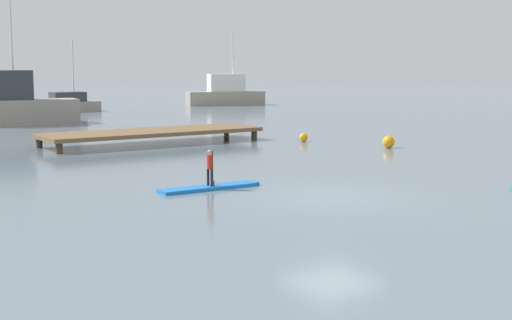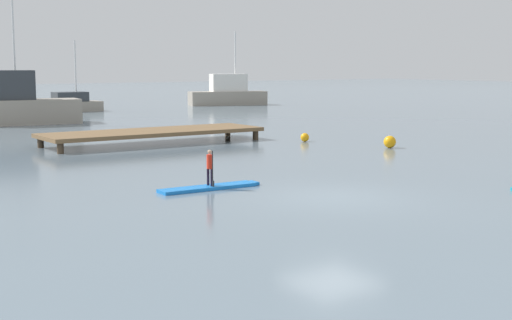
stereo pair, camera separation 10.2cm
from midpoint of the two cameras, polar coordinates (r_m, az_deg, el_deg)
ground_plane at (r=20.36m, az=5.93°, el=-2.91°), size 240.00×240.00×0.00m
paddleboard_near at (r=21.54m, az=-3.78°, el=-2.17°), size 3.24×0.69×0.10m
paddler_child_solo at (r=21.43m, az=-3.78°, el=-0.46°), size 0.19×0.38×1.08m
fishing_boat_green_midground at (r=46.65m, az=-19.61°, el=4.07°), size 9.57×3.60×9.34m
motor_boat_small_navy at (r=58.19m, az=-15.08°, el=4.27°), size 6.05×1.93×5.52m
trawler_grey_distant at (r=65.69m, az=-2.45°, el=5.28°), size 7.24×3.68×6.61m
floating_dock at (r=34.05m, az=-8.28°, el=2.17°), size 10.40×3.16×0.63m
mooring_buoy_near at (r=32.54m, az=10.32°, el=1.42°), size 0.55×0.55×0.55m
mooring_buoy_mid at (r=34.69m, az=3.68°, el=1.79°), size 0.41×0.41×0.41m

